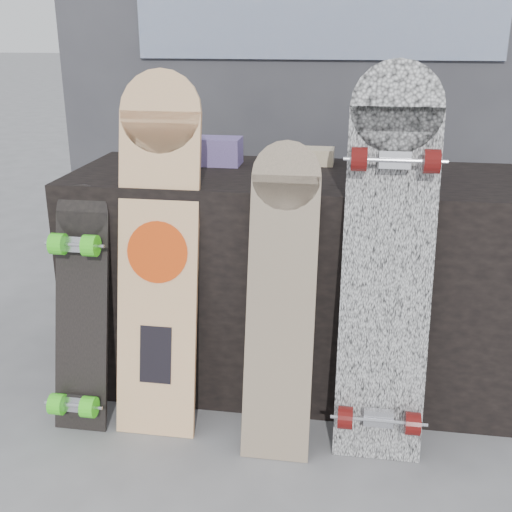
% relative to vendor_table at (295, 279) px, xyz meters
% --- Properties ---
extents(ground, '(60.00, 60.00, 0.00)m').
position_rel_vendor_table_xyz_m(ground, '(0.00, -0.50, -0.40)').
color(ground, slate).
rests_on(ground, ground).
extents(vendor_table, '(1.60, 0.60, 0.80)m').
position_rel_vendor_table_xyz_m(vendor_table, '(0.00, 0.00, 0.00)').
color(vendor_table, black).
rests_on(vendor_table, ground).
extents(booth, '(2.40, 0.22, 2.20)m').
position_rel_vendor_table_xyz_m(booth, '(0.00, 0.85, 0.70)').
color(booth, '#38373D').
rests_on(booth, ground).
extents(merch_box_purple, '(0.18, 0.12, 0.10)m').
position_rel_vendor_table_xyz_m(merch_box_purple, '(-0.31, 0.11, 0.45)').
color(merch_box_purple, '#593F81').
rests_on(merch_box_purple, vendor_table).
extents(merch_box_small, '(0.14, 0.14, 0.12)m').
position_rel_vendor_table_xyz_m(merch_box_small, '(0.36, 0.00, 0.46)').
color(merch_box_small, '#593F81').
rests_on(merch_box_small, vendor_table).
extents(merch_box_flat, '(0.22, 0.10, 0.06)m').
position_rel_vendor_table_xyz_m(merch_box_flat, '(0.01, 0.18, 0.43)').
color(merch_box_flat, '#D1B78C').
rests_on(merch_box_flat, vendor_table).
extents(longboard_geisha, '(0.27, 0.28, 1.17)m').
position_rel_vendor_table_xyz_m(longboard_geisha, '(-0.42, -0.33, 0.22)').
color(longboard_geisha, beige).
rests_on(longboard_geisha, ground).
extents(longboard_celtic, '(0.21, 0.27, 0.97)m').
position_rel_vendor_table_xyz_m(longboard_celtic, '(-0.01, -0.40, 0.11)').
color(longboard_celtic, beige).
rests_on(longboard_celtic, ground).
extents(longboard_cascadia, '(0.27, 0.30, 1.21)m').
position_rel_vendor_table_xyz_m(longboard_cascadia, '(0.31, -0.37, 0.23)').
color(longboard_cascadia, white).
rests_on(longboard_cascadia, ground).
extents(skateboard_dark, '(0.18, 0.27, 0.81)m').
position_rel_vendor_table_xyz_m(skateboard_dark, '(-0.68, -0.40, 0.01)').
color(skateboard_dark, black).
rests_on(skateboard_dark, ground).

